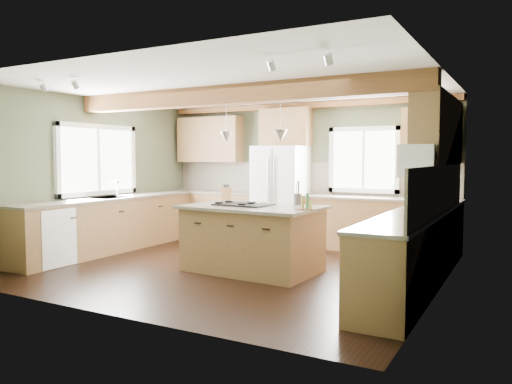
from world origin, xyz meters
The scene contains 37 objects.
floor centered at (0.00, 0.00, 0.00)m, with size 5.60×5.60×0.00m, color black.
ceiling centered at (0.00, 0.00, 2.60)m, with size 5.60×5.60×0.00m, color silver.
wall_back centered at (0.00, 2.50, 1.30)m, with size 5.60×5.60×0.00m, color #494F38.
wall_left centered at (-2.80, 0.00, 1.30)m, with size 5.00×5.00×0.00m, color #494F38.
wall_right centered at (2.80, 0.00, 1.30)m, with size 5.00×5.00×0.00m, color #494F38.
ceiling_beam centered at (0.00, -0.08, 2.47)m, with size 5.55×0.26×0.26m, color #593219.
soffit_trim centered at (0.00, 2.40, 2.54)m, with size 5.55×0.20×0.10m, color #593219.
backsplash_back centered at (0.00, 2.48, 1.21)m, with size 5.58×0.03×0.58m, color brown.
backsplash_right centered at (2.78, 0.05, 1.21)m, with size 0.03×3.70×0.58m, color brown.
base_cab_back_left centered at (-1.79, 2.20, 0.44)m, with size 2.02×0.60×0.88m, color brown.
counter_back_left centered at (-1.79, 2.20, 0.90)m, with size 2.06×0.64×0.04m, color #433B31.
base_cab_back_right centered at (1.49, 2.20, 0.44)m, with size 2.62×0.60×0.88m, color brown.
counter_back_right centered at (1.49, 2.20, 0.90)m, with size 2.66×0.64×0.04m, color #433B31.
base_cab_left centered at (-2.50, 0.05, 0.44)m, with size 0.60×3.70×0.88m, color brown.
counter_left centered at (-2.50, 0.05, 0.90)m, with size 0.64×3.74×0.04m, color #433B31.
base_cab_right centered at (2.50, 0.05, 0.44)m, with size 0.60×3.70×0.88m, color brown.
counter_right centered at (2.50, 0.05, 0.90)m, with size 0.64×3.74×0.04m, color #433B31.
upper_cab_back_left centered at (-1.99, 2.33, 1.95)m, with size 1.40×0.35×0.90m, color brown.
upper_cab_over_fridge centered at (-0.30, 2.33, 2.15)m, with size 0.96×0.35×0.70m, color brown.
upper_cab_right centered at (2.62, 0.90, 1.95)m, with size 0.35×2.20×0.90m, color brown.
upper_cab_back_corner centered at (2.30, 2.33, 1.95)m, with size 0.90×0.35×0.90m, color brown.
window_left centered at (-2.78, 0.05, 1.55)m, with size 0.04×1.60×1.05m, color white.
window_back centered at (1.15, 2.48, 1.55)m, with size 1.10×0.04×1.00m, color white.
sink centered at (-2.50, 0.05, 0.91)m, with size 0.50×0.65×0.03m, color #262628.
faucet centered at (-2.32, 0.05, 1.05)m, with size 0.02×0.02×0.28m, color #B2B2B7.
dishwasher centered at (-2.49, -1.25, 0.43)m, with size 0.60×0.60×0.84m, color white.
oven centered at (2.49, -1.25, 0.43)m, with size 0.60×0.72×0.84m, color white.
microwave centered at (2.58, -0.05, 1.55)m, with size 0.40×0.70×0.38m, color white.
pendant_left centered at (-0.11, -0.06, 1.88)m, with size 0.18×0.18×0.16m, color #B2B2B7.
pendant_right centered at (0.78, -0.11, 1.88)m, with size 0.18×0.18×0.16m, color #B2B2B7.
refrigerator centered at (-0.30, 2.12, 0.90)m, with size 0.90×0.74×1.80m, color white.
island centered at (0.33, -0.08, 0.44)m, with size 1.77×1.08×0.88m, color brown.
island_top centered at (0.33, -0.08, 0.90)m, with size 1.88×1.20×0.04m, color #433B31.
cooktop centered at (0.19, -0.08, 0.93)m, with size 0.77×0.51×0.02m, color black.
knife_block centered at (-0.38, 0.37, 1.03)m, with size 0.13×0.09×0.21m, color brown.
utensil_crock centered at (0.81, 0.39, 1.00)m, with size 0.12×0.12×0.15m, color #403A33.
bottle_tray centered at (1.17, -0.18, 1.02)m, with size 0.22×0.22×0.20m, color #59301A, non-canonical shape.
Camera 1 is at (3.70, -6.13, 1.60)m, focal length 35.00 mm.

